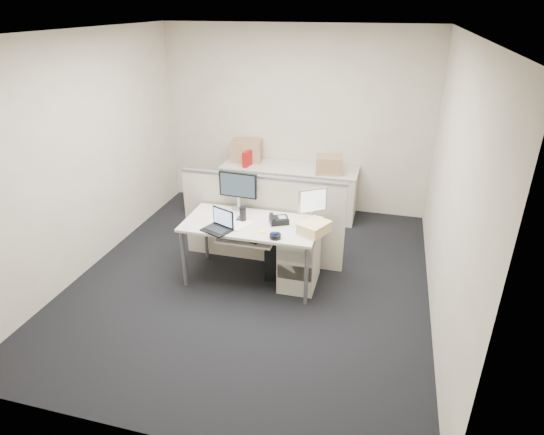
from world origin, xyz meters
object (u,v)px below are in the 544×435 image
(monitor_main, at_px, (238,191))
(desk_phone, at_px, (279,220))
(laptop, at_px, (216,222))
(desk, at_px, (251,228))

(monitor_main, bearing_deg, desk_phone, -19.91)
(monitor_main, distance_m, laptop, 0.61)
(laptop, bearing_deg, desk, 66.11)
(desk, height_order, desk_phone, desk_phone)
(monitor_main, bearing_deg, desk, -48.33)
(desk_phone, bearing_deg, desk, 169.54)
(desk, height_order, monitor_main, monitor_main)
(monitor_main, distance_m, desk_phone, 0.63)
(laptop, height_order, desk_phone, laptop)
(laptop, xyz_separation_m, desk_phone, (0.60, 0.36, -0.08))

